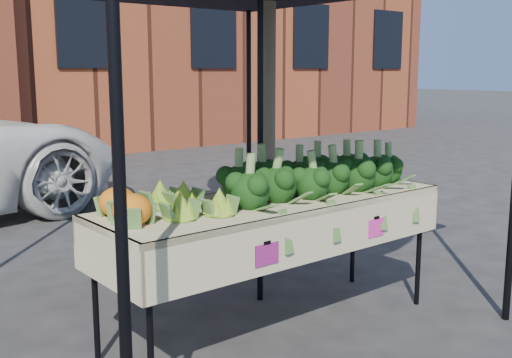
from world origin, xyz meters
TOP-DOWN VIEW (x-y plane):
  - ground at (0.00, 0.00)m, footprint 90.00×90.00m
  - table at (-0.07, -0.12)m, footprint 2.41×0.82m
  - canopy at (-0.14, 0.45)m, footprint 3.16×3.16m
  - broccoli_heap at (0.29, -0.10)m, footprint 1.57×0.60m
  - romanesco_cluster at (-0.73, -0.09)m, footprint 0.46×0.60m
  - cauliflower_pair at (-1.10, -0.06)m, footprint 0.26×0.46m
  - street_tree at (0.92, 1.15)m, footprint 2.31×2.31m

SIDE VIEW (x-z plane):
  - ground at x=0.00m, z-range 0.00..0.00m
  - table at x=-0.07m, z-range 0.00..0.90m
  - cauliflower_pair at x=-1.10m, z-range 0.90..1.10m
  - romanesco_cluster at x=-0.73m, z-range 0.90..1.13m
  - broccoli_heap at x=0.29m, z-range 0.90..1.20m
  - canopy at x=-0.14m, z-range 0.00..2.74m
  - street_tree at x=0.92m, z-range 0.00..4.56m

